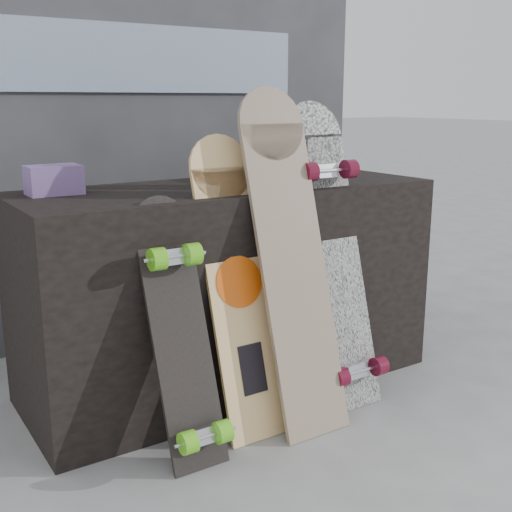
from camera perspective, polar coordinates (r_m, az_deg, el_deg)
ground at (r=2.31m, az=4.27°, el=-15.29°), size 60.00×60.00×0.00m
vendor_table at (r=2.54m, az=-2.41°, el=-2.72°), size 1.60×0.60×0.80m
booth at (r=3.19m, az=-10.55°, el=13.21°), size 2.40×0.22×2.20m
merch_box_purple at (r=2.32m, az=-17.53°, el=6.47°), size 0.18×0.12×0.10m
merch_box_small at (r=2.67m, az=1.38°, el=8.19°), size 0.14×0.14×0.12m
merch_box_flat at (r=2.64m, az=-1.20°, el=7.45°), size 0.22×0.10×0.06m
longboard_geisha at (r=2.17m, az=-1.67°, el=-1.93°), size 0.23×0.31×1.01m
longboard_celtic at (r=2.20m, az=3.09°, el=0.61°), size 0.26×0.36×1.17m
longboard_cascadia at (r=2.39m, az=6.78°, el=0.60°), size 0.26×0.38×1.12m
skateboard_dark at (r=2.02m, az=-6.65°, el=-6.53°), size 0.19×0.34×0.83m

